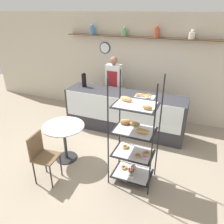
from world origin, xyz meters
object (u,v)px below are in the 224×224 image
at_px(pastry_rack, 134,139).
at_px(coffee_carafe, 84,80).
at_px(person_worker, 114,86).
at_px(cafe_table, 64,134).
at_px(cafe_chair, 41,153).
at_px(donut_tray_counter, 145,96).

bearing_deg(pastry_rack, coffee_carafe, 137.89).
height_order(person_worker, cafe_table, person_worker).
distance_m(pastry_rack, cafe_chair, 1.57).
bearing_deg(coffee_carafe, cafe_table, -75.09).
bearing_deg(donut_tray_counter, pastry_rack, -81.24).
bearing_deg(coffee_carafe, pastry_rack, -42.11).
xyz_separation_m(cafe_table, donut_tray_counter, (1.16, 1.50, 0.42)).
height_order(cafe_table, donut_tray_counter, donut_tray_counter).
bearing_deg(person_worker, cafe_chair, -94.38).
distance_m(pastry_rack, coffee_carafe, 2.49).
xyz_separation_m(pastry_rack, coffee_carafe, (-1.83, 1.65, 0.32)).
bearing_deg(person_worker, cafe_table, -95.05).
bearing_deg(coffee_carafe, donut_tray_counter, -3.89).
height_order(person_worker, cafe_chair, person_worker).
relative_size(pastry_rack, coffee_carafe, 5.32).
relative_size(cafe_table, donut_tray_counter, 1.77).
bearing_deg(cafe_chair, donut_tray_counter, -34.15).
bearing_deg(pastry_rack, donut_tray_counter, 98.76).
distance_m(coffee_carafe, donut_tray_counter, 1.60).
distance_m(cafe_table, donut_tray_counter, 1.94).
height_order(pastry_rack, cafe_table, pastry_rack).
bearing_deg(donut_tray_counter, cafe_chair, -118.99).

